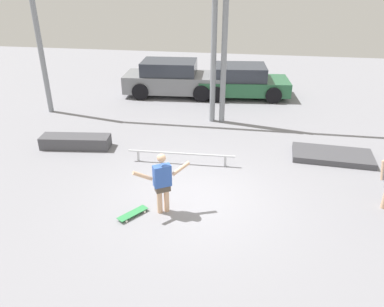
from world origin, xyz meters
name	(u,v)px	position (x,y,z in m)	size (l,w,h in m)	color
ground_plane	(195,199)	(0.00, 0.00, 0.00)	(36.00, 36.00, 0.00)	gray
skateboarder	(162,181)	(-0.65, -0.64, 0.83)	(1.20, 0.77, 1.51)	#DBAD89
skateboard	(133,213)	(-1.31, -0.92, 0.06)	(0.61, 0.74, 0.08)	#338C4C
grind_box	(76,142)	(-4.20, 2.37, 0.20)	(2.17, 0.61, 0.39)	#47474C
manual_pad	(332,156)	(3.74, 2.86, 0.09)	(2.32, 1.13, 0.18)	#47474C
grind_rail	(181,155)	(-0.69, 1.81, 0.29)	(3.13, 0.15, 0.35)	#B7BABF
canopy_support_left	(122,21)	(-3.42, 5.39, 3.50)	(6.67, 0.20, 5.53)	gray
canopy_support_right	(326,25)	(3.42, 5.39, 3.50)	(6.67, 0.20, 5.53)	gray
parked_car_grey	(172,79)	(-2.31, 8.38, 0.74)	(4.39, 2.18, 1.53)	slate
parked_car_green	(243,81)	(0.80, 8.65, 0.67)	(4.08, 2.34, 1.38)	#28603D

